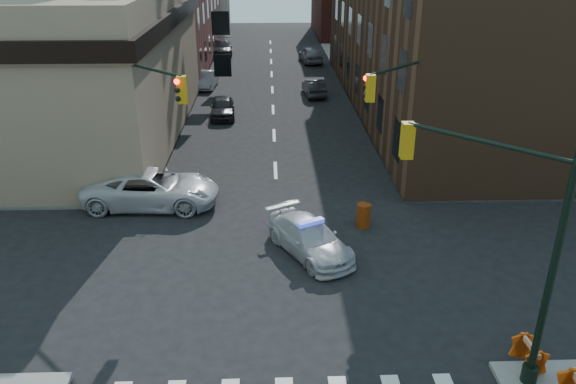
{
  "coord_description": "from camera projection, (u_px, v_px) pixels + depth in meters",
  "views": [
    {
      "loc": [
        -0.32,
        -18.16,
        11.34
      ],
      "look_at": [
        0.4,
        2.22,
        2.2
      ],
      "focal_mm": 35.0,
      "sensor_mm": 36.0,
      "label": 1
    }
  ],
  "objects": [
    {
      "name": "ground",
      "position": [
        279.0,
        269.0,
        21.21
      ],
      "size": [
        140.0,
        140.0,
        0.0
      ],
      "primitive_type": "plane",
      "color": "black",
      "rests_on": "ground"
    },
    {
      "name": "sidewalk_nw",
      "position": [
        16.0,
        78.0,
        50.31
      ],
      "size": [
        34.0,
        54.5,
        0.15
      ],
      "primitive_type": "cube",
      "color": "gray",
      "rests_on": "ground"
    },
    {
      "name": "sidewalk_ne",
      "position": [
        521.0,
        74.0,
        51.79
      ],
      "size": [
        34.0,
        54.5,
        0.15
      ],
      "primitive_type": "cube",
      "color": "gray",
      "rests_on": "ground"
    },
    {
      "name": "commercial_row_ne",
      "position": [
        457.0,
        9.0,
        39.29
      ],
      "size": [
        14.0,
        34.0,
        14.0
      ],
      "primitive_type": "cube",
      "color": "#523521",
      "rests_on": "ground"
    },
    {
      "name": "signal_pole_se",
      "position": [
        516.0,
        226.0,
        14.48
      ],
      "size": [
        5.4,
        5.27,
        8.0
      ],
      "rotation": [
        0.0,
        0.0,
        2.36
      ],
      "color": "black",
      "rests_on": "sidewalk_se"
    },
    {
      "name": "signal_pole_nw",
      "position": [
        140.0,
        119.0,
        24.12
      ],
      "size": [
        3.58,
        3.67,
        8.0
      ],
      "rotation": [
        0.0,
        0.0,
        -0.79
      ],
      "color": "black",
      "rests_on": "sidewalk_nw"
    },
    {
      "name": "signal_pole_ne",
      "position": [
        410.0,
        116.0,
        24.51
      ],
      "size": [
        3.67,
        3.58,
        8.0
      ],
      "rotation": [
        0.0,
        0.0,
        -2.36
      ],
      "color": "black",
      "rests_on": "sidewalk_ne"
    },
    {
      "name": "tree_ne_near",
      "position": [
        368.0,
        51.0,
        43.74
      ],
      "size": [
        3.0,
        3.0,
        4.85
      ],
      "color": "black",
      "rests_on": "sidewalk_ne"
    },
    {
      "name": "tree_ne_far",
      "position": [
        354.0,
        35.0,
        51.03
      ],
      "size": [
        3.0,
        3.0,
        4.85
      ],
      "color": "black",
      "rests_on": "sidewalk_ne"
    },
    {
      "name": "police_car",
      "position": [
        310.0,
        238.0,
        22.05
      ],
      "size": [
        3.79,
        4.9,
        1.33
      ],
      "primitive_type": "imported",
      "rotation": [
        0.0,
        0.0,
        0.49
      ],
      "color": "#BCBCC0",
      "rests_on": "ground"
    },
    {
      "name": "pickup",
      "position": [
        152.0,
        188.0,
        25.99
      ],
      "size": [
        6.32,
        3.15,
        1.72
      ],
      "primitive_type": "imported",
      "rotation": [
        0.0,
        0.0,
        1.52
      ],
      "color": "silver",
      "rests_on": "ground"
    },
    {
      "name": "parked_car_wnear",
      "position": [
        223.0,
        107.0,
        39.32
      ],
      "size": [
        1.9,
        4.21,
        1.4
      ],
      "primitive_type": "imported",
      "rotation": [
        0.0,
        0.0,
        0.06
      ],
      "color": "black",
      "rests_on": "ground"
    },
    {
      "name": "parked_car_wfar",
      "position": [
        207.0,
        80.0,
        47.19
      ],
      "size": [
        1.74,
        4.2,
        1.35
      ],
      "primitive_type": "imported",
      "rotation": [
        0.0,
        0.0,
        -0.08
      ],
      "color": "gray",
      "rests_on": "ground"
    },
    {
      "name": "parked_car_wdeep",
      "position": [
        222.0,
        48.0,
        60.66
      ],
      "size": [
        2.54,
        5.61,
        1.59
      ],
      "primitive_type": "imported",
      "rotation": [
        0.0,
        0.0,
        0.06
      ],
      "color": "black",
      "rests_on": "ground"
    },
    {
      "name": "parked_car_enear",
      "position": [
        314.0,
        88.0,
        44.71
      ],
      "size": [
        1.77,
        4.12,
        1.32
      ],
      "primitive_type": "imported",
      "rotation": [
        0.0,
        0.0,
        3.23
      ],
      "color": "black",
      "rests_on": "ground"
    },
    {
      "name": "parked_car_efar",
      "position": [
        311.0,
        54.0,
        56.94
      ],
      "size": [
        2.43,
        4.93,
        1.62
      ],
      "primitive_type": "imported",
      "rotation": [
        0.0,
        0.0,
        3.26
      ],
      "color": "gray",
      "rests_on": "ground"
    },
    {
      "name": "pedestrian_a",
      "position": [
        140.0,
        179.0,
        26.66
      ],
      "size": [
        0.74,
        0.62,
        1.73
      ],
      "primitive_type": "imported",
      "rotation": [
        0.0,
        0.0,
        -0.38
      ],
      "color": "black",
      "rests_on": "sidewalk_nw"
    },
    {
      "name": "pedestrian_b",
      "position": [
        42.0,
        182.0,
        26.05
      ],
      "size": [
        1.15,
        1.07,
        1.9
      ],
      "primitive_type": "imported",
      "rotation": [
        0.0,
        0.0,
        0.49
      ],
      "color": "black",
      "rests_on": "sidewalk_nw"
    },
    {
      "name": "pedestrian_c",
      "position": [
        30.0,
        170.0,
        27.33
      ],
      "size": [
        1.14,
        1.15,
        1.95
      ],
      "primitive_type": "imported",
      "rotation": [
        0.0,
        0.0,
        0.8
      ],
      "color": "#212832",
      "rests_on": "sidewalk_nw"
    },
    {
      "name": "barrel_road",
      "position": [
        364.0,
        216.0,
        24.16
      ],
      "size": [
        0.66,
        0.66,
        1.06
      ],
      "primitive_type": "cylinder",
      "rotation": [
        0.0,
        0.0,
        -0.12
      ],
      "color": "#CF4909",
      "rests_on": "ground"
    },
    {
      "name": "barrel_bank",
      "position": [
        169.0,
        198.0,
        25.97
      ],
      "size": [
        0.65,
        0.65,
        0.91
      ],
      "primitive_type": "cylinder",
      "rotation": [
        0.0,
        0.0,
        -0.35
      ],
      "color": "#E1600A",
      "rests_on": "ground"
    },
    {
      "name": "barricade_se_a",
      "position": [
        529.0,
        355.0,
        16.02
      ],
      "size": [
        0.61,
        1.1,
        0.8
      ],
      "primitive_type": null,
      "rotation": [
        0.0,
        0.0,
        1.64
      ],
      "color": "red",
      "rests_on": "sidewalk_se"
    },
    {
      "name": "barricade_nw_a",
      "position": [
        145.0,
        178.0,
        27.73
      ],
      "size": [
        1.31,
        0.72,
        0.95
      ],
      "primitive_type": null,
      "rotation": [
        0.0,
        0.0,
        0.07
      ],
      "color": "orange",
      "rests_on": "sidewalk_nw"
    },
    {
      "name": "barricade_nw_b",
      "position": [
        88.0,
        177.0,
        27.97
      ],
      "size": [
        1.16,
        0.62,
        0.85
      ],
      "primitive_type": null,
      "rotation": [
        0.0,
        0.0,
        -0.05
      ],
      "color": "red",
      "rests_on": "sidewalk_nw"
    }
  ]
}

